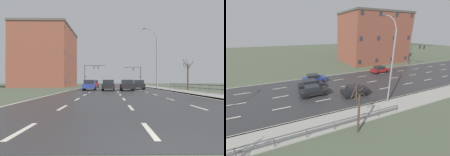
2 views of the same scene
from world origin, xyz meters
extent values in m
cube|color=#4C5642|center=(0.00, 48.00, -0.06)|extent=(160.00, 160.00, 0.12)
cube|color=#303033|center=(0.00, 60.00, 0.01)|extent=(14.00, 120.00, 0.02)
cube|color=beige|center=(-3.50, 2.00, 0.02)|extent=(0.16, 2.20, 0.01)
cube|color=beige|center=(-3.50, 7.40, 0.02)|extent=(0.16, 2.20, 0.01)
cube|color=beige|center=(-3.50, 12.80, 0.02)|extent=(0.16, 2.20, 0.01)
cube|color=beige|center=(-3.50, 18.20, 0.02)|extent=(0.16, 2.20, 0.01)
cube|color=beige|center=(-3.50, 23.60, 0.02)|extent=(0.16, 2.20, 0.01)
cube|color=beige|center=(-3.50, 29.00, 0.02)|extent=(0.16, 2.20, 0.01)
cube|color=beige|center=(-3.50, 34.40, 0.02)|extent=(0.16, 2.20, 0.01)
cube|color=beige|center=(-3.50, 39.80, 0.02)|extent=(0.16, 2.20, 0.01)
cube|color=beige|center=(-3.50, 45.20, 0.02)|extent=(0.16, 2.20, 0.01)
cube|color=beige|center=(-3.50, 50.60, 0.02)|extent=(0.16, 2.20, 0.01)
cube|color=beige|center=(-3.50, 56.00, 0.02)|extent=(0.16, 2.20, 0.01)
cube|color=beige|center=(-3.50, 61.40, 0.02)|extent=(0.16, 2.20, 0.01)
cube|color=beige|center=(-3.50, 66.80, 0.02)|extent=(0.16, 2.20, 0.01)
cube|color=beige|center=(-3.50, 72.20, 0.02)|extent=(0.16, 2.20, 0.01)
cube|color=beige|center=(-3.50, 77.60, 0.02)|extent=(0.16, 2.20, 0.01)
cube|color=beige|center=(-3.50, 83.00, 0.02)|extent=(0.16, 2.20, 0.01)
cube|color=beige|center=(-3.50, 88.40, 0.02)|extent=(0.16, 2.20, 0.01)
cube|color=beige|center=(-3.50, 93.80, 0.02)|extent=(0.16, 2.20, 0.01)
cube|color=beige|center=(-3.50, 99.20, 0.02)|extent=(0.16, 2.20, 0.01)
cube|color=beige|center=(-3.50, 104.60, 0.02)|extent=(0.16, 2.20, 0.01)
cube|color=beige|center=(-3.50, 110.00, 0.02)|extent=(0.16, 2.20, 0.01)
cube|color=beige|center=(-3.50, 115.40, 0.02)|extent=(0.16, 2.20, 0.01)
cube|color=beige|center=(0.00, 2.00, 0.02)|extent=(0.16, 2.20, 0.01)
cube|color=beige|center=(0.00, 7.40, 0.02)|extent=(0.16, 2.20, 0.01)
cube|color=beige|center=(0.00, 12.80, 0.02)|extent=(0.16, 2.20, 0.01)
cube|color=beige|center=(0.00, 18.20, 0.02)|extent=(0.16, 2.20, 0.01)
cube|color=beige|center=(0.00, 23.60, 0.02)|extent=(0.16, 2.20, 0.01)
cube|color=beige|center=(0.00, 29.00, 0.02)|extent=(0.16, 2.20, 0.01)
cube|color=beige|center=(0.00, 34.40, 0.02)|extent=(0.16, 2.20, 0.01)
cube|color=beige|center=(0.00, 39.80, 0.02)|extent=(0.16, 2.20, 0.01)
cube|color=beige|center=(0.00, 45.20, 0.02)|extent=(0.16, 2.20, 0.01)
cube|color=beige|center=(0.00, 50.60, 0.02)|extent=(0.16, 2.20, 0.01)
cube|color=beige|center=(0.00, 56.00, 0.02)|extent=(0.16, 2.20, 0.01)
cube|color=beige|center=(0.00, 61.40, 0.02)|extent=(0.16, 2.20, 0.01)
cube|color=beige|center=(0.00, 66.80, 0.02)|extent=(0.16, 2.20, 0.01)
cube|color=beige|center=(0.00, 72.20, 0.02)|extent=(0.16, 2.20, 0.01)
cube|color=beige|center=(0.00, 77.60, 0.02)|extent=(0.16, 2.20, 0.01)
cube|color=beige|center=(0.00, 83.00, 0.02)|extent=(0.16, 2.20, 0.01)
cube|color=beige|center=(0.00, 88.40, 0.02)|extent=(0.16, 2.20, 0.01)
cube|color=beige|center=(0.00, 93.80, 0.02)|extent=(0.16, 2.20, 0.01)
cube|color=beige|center=(0.00, 99.20, 0.02)|extent=(0.16, 2.20, 0.01)
cube|color=beige|center=(0.00, 104.60, 0.02)|extent=(0.16, 2.20, 0.01)
cube|color=beige|center=(0.00, 110.00, 0.02)|extent=(0.16, 2.20, 0.01)
cube|color=beige|center=(0.00, 115.40, 0.02)|extent=(0.16, 2.20, 0.01)
cube|color=beige|center=(3.50, 7.40, 0.02)|extent=(0.16, 2.20, 0.01)
cube|color=beige|center=(3.50, 12.80, 0.02)|extent=(0.16, 2.20, 0.01)
cube|color=beige|center=(3.50, 18.20, 0.02)|extent=(0.16, 2.20, 0.01)
cube|color=beige|center=(3.50, 23.60, 0.02)|extent=(0.16, 2.20, 0.01)
cube|color=beige|center=(3.50, 29.00, 0.02)|extent=(0.16, 2.20, 0.01)
cube|color=beige|center=(3.50, 34.40, 0.02)|extent=(0.16, 2.20, 0.01)
cube|color=beige|center=(3.50, 39.80, 0.02)|extent=(0.16, 2.20, 0.01)
cube|color=beige|center=(3.50, 45.20, 0.02)|extent=(0.16, 2.20, 0.01)
cube|color=beige|center=(3.50, 50.60, 0.02)|extent=(0.16, 2.20, 0.01)
cube|color=beige|center=(3.50, 56.00, 0.02)|extent=(0.16, 2.20, 0.01)
cube|color=beige|center=(3.50, 61.40, 0.02)|extent=(0.16, 2.20, 0.01)
cube|color=beige|center=(3.50, 66.80, 0.02)|extent=(0.16, 2.20, 0.01)
cube|color=beige|center=(3.50, 72.20, 0.02)|extent=(0.16, 2.20, 0.01)
cube|color=beige|center=(3.50, 77.60, 0.02)|extent=(0.16, 2.20, 0.01)
cube|color=beige|center=(3.50, 83.00, 0.02)|extent=(0.16, 2.20, 0.01)
cube|color=beige|center=(3.50, 88.40, 0.02)|extent=(0.16, 2.20, 0.01)
cube|color=beige|center=(3.50, 93.80, 0.02)|extent=(0.16, 2.20, 0.01)
cube|color=beige|center=(3.50, 99.20, 0.02)|extent=(0.16, 2.20, 0.01)
cube|color=beige|center=(3.50, 104.60, 0.02)|extent=(0.16, 2.20, 0.01)
cube|color=beige|center=(3.50, 110.00, 0.02)|extent=(0.16, 2.20, 0.01)
cube|color=beige|center=(3.50, 115.40, 0.02)|extent=(0.16, 2.20, 0.01)
cube|color=beige|center=(6.85, 60.00, 0.02)|extent=(0.16, 120.00, 0.01)
cube|color=beige|center=(-6.85, 60.00, 0.02)|extent=(0.16, 120.00, 0.01)
cube|color=gray|center=(8.50, 60.00, 0.06)|extent=(3.00, 120.00, 0.12)
cube|color=slate|center=(7.08, 60.00, 0.06)|extent=(0.16, 120.00, 0.12)
cube|color=#515459|center=(9.85, 20.14, 0.95)|extent=(0.06, 31.69, 0.08)
cube|color=#515459|center=(9.85, 20.14, 0.55)|extent=(0.06, 31.69, 0.08)
cylinder|color=#515459|center=(9.85, 17.50, 0.50)|extent=(0.07, 0.07, 1.00)
cylinder|color=#515459|center=(9.85, 20.14, 0.50)|extent=(0.07, 0.07, 1.00)
cylinder|color=#515459|center=(9.85, 22.78, 0.50)|extent=(0.07, 0.07, 1.00)
cylinder|color=#515459|center=(9.85, 25.43, 0.50)|extent=(0.07, 0.07, 1.00)
cylinder|color=#515459|center=(9.85, 28.07, 0.50)|extent=(0.07, 0.07, 1.00)
cylinder|color=#515459|center=(9.85, 30.71, 0.50)|extent=(0.07, 0.07, 1.00)
cylinder|color=#515459|center=(9.85, 33.35, 0.50)|extent=(0.07, 0.07, 1.00)
cylinder|color=#515459|center=(9.85, 35.99, 0.50)|extent=(0.07, 0.07, 1.00)
cylinder|color=slate|center=(7.60, 36.63, 4.64)|extent=(0.20, 0.20, 9.29)
cylinder|color=slate|center=(7.38, 36.63, 9.75)|extent=(0.53, 0.11, 0.98)
cylinder|color=slate|center=(6.75, 36.63, 10.51)|extent=(0.90, 0.11, 0.68)
cylinder|color=slate|center=(5.82, 36.63, 10.90)|extent=(1.03, 0.11, 0.29)
cube|color=#333335|center=(5.31, 36.63, 10.94)|extent=(0.56, 0.24, 0.12)
cylinder|color=#38383A|center=(7.90, 59.90, 2.77)|extent=(0.18, 0.18, 5.54)
cylinder|color=#38383A|center=(5.54, 59.90, 5.29)|extent=(4.71, 0.12, 0.12)
cube|color=black|center=(5.78, 59.90, 4.74)|extent=(0.20, 0.28, 0.80)
sphere|color=#2D2D2D|center=(5.78, 59.75, 5.00)|extent=(0.14, 0.14, 0.14)
sphere|color=#F2AD19|center=(5.78, 59.75, 4.74)|extent=(0.14, 0.14, 0.14)
sphere|color=#2D2D2D|center=(5.78, 59.75, 4.48)|extent=(0.14, 0.14, 0.14)
cube|color=black|center=(7.68, 59.85, 2.60)|extent=(0.18, 0.12, 0.32)
cylinder|color=#38383A|center=(-7.90, 58.46, 3.00)|extent=(0.18, 0.18, 6.00)
cylinder|color=#38383A|center=(-5.01, 58.46, 5.75)|extent=(5.78, 0.12, 0.12)
cube|color=black|center=(-5.30, 58.46, 5.20)|extent=(0.20, 0.28, 0.80)
sphere|color=#2D2D2D|center=(-5.30, 58.31, 5.46)|extent=(0.14, 0.14, 0.14)
sphere|color=#F2AD19|center=(-5.30, 58.31, 5.20)|extent=(0.14, 0.14, 0.14)
sphere|color=#2D2D2D|center=(-5.30, 58.31, 4.94)|extent=(0.14, 0.14, 0.14)
cube|color=black|center=(-4.14, 58.46, 5.20)|extent=(0.20, 0.28, 0.80)
sphere|color=#2D2D2D|center=(-4.14, 58.31, 5.46)|extent=(0.14, 0.14, 0.14)
sphere|color=#F2AD19|center=(-4.14, 58.31, 5.20)|extent=(0.14, 0.14, 0.14)
sphere|color=#2D2D2D|center=(-4.14, 58.31, 4.94)|extent=(0.14, 0.14, 0.14)
cube|color=black|center=(-7.68, 58.41, 2.60)|extent=(0.18, 0.12, 0.32)
cube|color=black|center=(1.45, 28.19, 0.65)|extent=(1.82, 4.13, 0.64)
cube|color=black|center=(1.45, 27.94, 1.27)|extent=(1.59, 2.02, 0.60)
cube|color=slate|center=(1.44, 28.89, 1.25)|extent=(1.41, 0.10, 0.51)
cylinder|color=black|center=(2.24, 29.47, 0.33)|extent=(0.23, 0.66, 0.66)
cylinder|color=black|center=(0.62, 29.45, 0.33)|extent=(0.23, 0.66, 0.66)
cylinder|color=black|center=(2.28, 26.93, 0.33)|extent=(0.23, 0.66, 0.66)
cylinder|color=black|center=(0.66, 26.91, 0.33)|extent=(0.23, 0.66, 0.66)
cube|color=red|center=(0.82, 26.15, 0.65)|extent=(0.16, 0.04, 0.14)
cube|color=red|center=(2.14, 26.17, 0.65)|extent=(0.16, 0.04, 0.14)
cube|color=black|center=(-1.19, 28.41, 0.65)|extent=(1.86, 4.14, 0.64)
cube|color=black|center=(-1.20, 28.16, 1.27)|extent=(1.61, 2.04, 0.60)
cube|color=slate|center=(-1.18, 29.11, 1.25)|extent=(1.41, 0.12, 0.51)
cylinder|color=black|center=(-0.35, 29.66, 0.33)|extent=(0.24, 0.67, 0.66)
cylinder|color=black|center=(-1.97, 29.70, 0.33)|extent=(0.24, 0.67, 0.66)
cylinder|color=black|center=(-0.42, 27.12, 0.33)|extent=(0.24, 0.67, 0.66)
cylinder|color=black|center=(-2.03, 27.16, 0.33)|extent=(0.24, 0.67, 0.66)
cube|color=red|center=(-1.90, 26.39, 0.65)|extent=(0.16, 0.04, 0.14)
cube|color=red|center=(-0.59, 26.36, 0.65)|extent=(0.16, 0.04, 0.14)
cube|color=maroon|center=(-4.31, 45.12, 0.65)|extent=(1.87, 4.14, 0.64)
cube|color=black|center=(-4.30, 44.87, 1.27)|extent=(1.61, 2.04, 0.60)
cube|color=slate|center=(-4.33, 45.82, 1.25)|extent=(1.41, 0.12, 0.51)
cylinder|color=black|center=(-3.53, 46.41, 0.33)|extent=(0.24, 0.67, 0.66)
cylinder|color=black|center=(-5.15, 46.37, 0.33)|extent=(0.24, 0.67, 0.66)
cylinder|color=black|center=(-3.46, 43.87, 0.33)|extent=(0.24, 0.67, 0.66)
cylinder|color=black|center=(-5.08, 43.83, 0.33)|extent=(0.24, 0.67, 0.66)
cube|color=red|center=(-4.91, 43.08, 0.65)|extent=(0.16, 0.04, 0.14)
cube|color=red|center=(-3.59, 43.11, 0.65)|extent=(0.16, 0.04, 0.14)
cube|color=black|center=(3.87, 33.87, 0.65)|extent=(1.84, 4.13, 0.64)
cube|color=black|center=(3.87, 33.62, 1.27)|extent=(1.60, 2.03, 0.60)
cube|color=slate|center=(3.88, 34.57, 1.25)|extent=(1.41, 0.11, 0.51)
cylinder|color=black|center=(4.70, 35.12, 0.33)|extent=(0.23, 0.66, 0.66)
cylinder|color=black|center=(3.09, 35.15, 0.33)|extent=(0.23, 0.66, 0.66)
cylinder|color=black|center=(4.66, 32.58, 0.33)|extent=(0.23, 0.66, 0.66)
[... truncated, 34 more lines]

